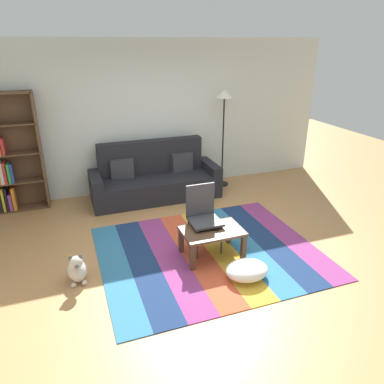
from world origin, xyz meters
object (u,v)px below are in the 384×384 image
at_px(tv_remote, 218,228).
at_px(folding_chair, 203,212).
at_px(pouf, 247,270).
at_px(standing_lamp, 224,107).
at_px(couch, 155,179).
at_px(bookshelf, 5,159).
at_px(coffee_table, 212,234).
at_px(dog, 77,269).

xyz_separation_m(tv_remote, folding_chair, (-0.11, 0.24, 0.14)).
distance_m(pouf, standing_lamp, 3.40).
relative_size(couch, standing_lamp, 1.23).
xyz_separation_m(couch, bookshelf, (-2.38, 0.28, 0.55)).
bearing_deg(bookshelf, tv_remote, -42.90).
xyz_separation_m(couch, coffee_table, (0.20, -2.18, -0.01)).
bearing_deg(coffee_table, dog, 178.71).
xyz_separation_m(standing_lamp, tv_remote, (-1.12, -2.33, -1.13)).
bearing_deg(couch, standing_lamp, 5.96).
height_order(bookshelf, tv_remote, bookshelf).
bearing_deg(folding_chair, coffee_table, -64.51).
relative_size(couch, tv_remote, 15.07).
bearing_deg(dog, pouf, -18.33).
height_order(pouf, standing_lamp, standing_lamp).
bearing_deg(bookshelf, standing_lamp, -2.11).
distance_m(bookshelf, pouf, 4.21).
xyz_separation_m(dog, standing_lamp, (2.90, 2.29, 1.37)).
height_order(standing_lamp, tv_remote, standing_lamp).
distance_m(coffee_table, tv_remote, 0.11).
relative_size(bookshelf, dog, 4.86).
height_order(coffee_table, folding_chair, folding_chair).
bearing_deg(folding_chair, dog, -155.42).
distance_m(dog, standing_lamp, 3.94).
height_order(bookshelf, dog, bookshelf).
relative_size(coffee_table, pouf, 1.50).
height_order(coffee_table, pouf, coffee_table).
bearing_deg(couch, coffee_table, -84.85).
xyz_separation_m(coffee_table, standing_lamp, (1.20, 2.33, 1.20)).
distance_m(bookshelf, coffee_table, 3.61).
relative_size(dog, folding_chair, 0.44).
bearing_deg(standing_lamp, coffee_table, -117.16).
bearing_deg(dog, coffee_table, -1.29).
xyz_separation_m(couch, pouf, (0.40, -2.78, -0.23)).
relative_size(couch, coffee_table, 2.89).
bearing_deg(tv_remote, dog, -145.40).
distance_m(couch, bookshelf, 2.46).
distance_m(standing_lamp, tv_remote, 2.82).
bearing_deg(pouf, couch, 98.27).
relative_size(coffee_table, tv_remote, 5.21).
relative_size(pouf, folding_chair, 0.58).
bearing_deg(coffee_table, pouf, -70.79).
xyz_separation_m(bookshelf, standing_lamp, (3.77, -0.14, 0.64)).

